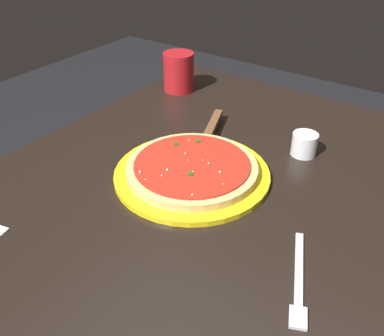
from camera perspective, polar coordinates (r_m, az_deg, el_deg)
The scene contains 7 objects.
restaurant_table at distance 0.90m, azimuth 0.31°, elevation -9.73°, with size 1.11×0.81×0.73m.
serving_plate at distance 0.86m, azimuth 0.00°, elevation -0.80°, with size 0.31×0.31×0.01m, color yellow.
pizza at distance 0.85m, azimuth -0.00°, elevation 0.05°, with size 0.26×0.26×0.02m.
pizza_server at distance 0.98m, azimuth 2.29°, elevation 4.61°, with size 0.22×0.12×0.01m.
cup_tall_drink at distance 1.22m, azimuth -1.77°, elevation 12.50°, with size 0.08×0.08×0.10m, color #B2191E.
cup_small_sauce at distance 0.95m, azimuth 14.51°, elevation 3.03°, with size 0.05×0.05×0.05m, color silver.
fork at distance 0.67m, azimuth 13.80°, elevation -14.34°, with size 0.18×0.09×0.00m.
Camera 1 is at (-0.54, -0.38, 1.22)m, focal length 40.68 mm.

